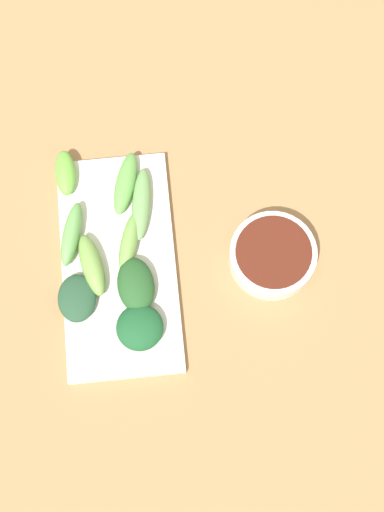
# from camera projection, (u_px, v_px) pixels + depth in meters

# --- Properties ---
(tabletop) EXTENTS (2.10, 2.10, 0.02)m
(tabletop) POSITION_uv_depth(u_px,v_px,m) (167.00, 259.00, 0.96)
(tabletop) COLOR #A0784C
(tabletop) RESTS_ON ground
(sauce_bowl) EXTENTS (0.11, 0.11, 0.03)m
(sauce_bowl) POSITION_uv_depth(u_px,v_px,m) (269.00, 256.00, 0.93)
(sauce_bowl) COLOR white
(sauce_bowl) RESTS_ON tabletop
(serving_plate) EXTENTS (0.14, 0.29, 0.01)m
(serving_plate) POSITION_uv_depth(u_px,v_px,m) (116.00, 264.00, 0.94)
(serving_plate) COLOR silver
(serving_plate) RESTS_ON tabletop
(broccoli_stalk_0) EXTENTS (0.04, 0.09, 0.03)m
(broccoli_stalk_0) POSITION_uv_depth(u_px,v_px,m) (89.00, 265.00, 0.92)
(broccoli_stalk_0) COLOR #739F49
(broccoli_stalk_0) RESTS_ON serving_plate
(broccoli_leafy_1) EXTENTS (0.07, 0.07, 0.03)m
(broccoli_leafy_1) POSITION_uv_depth(u_px,v_px,m) (136.00, 328.00, 0.90)
(broccoli_leafy_1) COLOR #1B532B
(broccoli_leafy_1) RESTS_ON serving_plate
(broccoli_stalk_2) EXTENTS (0.04, 0.10, 0.02)m
(broccoli_stalk_2) POSITION_uv_depth(u_px,v_px,m) (138.00, 204.00, 0.95)
(broccoli_stalk_2) COLOR #6DA15B
(broccoli_stalk_2) RESTS_ON serving_plate
(broccoli_leafy_3) EXTENTS (0.05, 0.06, 0.02)m
(broccoli_leafy_3) POSITION_uv_depth(u_px,v_px,m) (74.00, 299.00, 0.91)
(broccoli_leafy_3) COLOR #254B31
(broccoli_leafy_3) RESTS_ON serving_plate
(broccoli_stalk_4) EXTENTS (0.04, 0.08, 0.02)m
(broccoli_stalk_4) POSITION_uv_depth(u_px,v_px,m) (126.00, 243.00, 0.93)
(broccoli_stalk_4) COLOR #73A64D
(broccoli_stalk_4) RESTS_ON serving_plate
(broccoli_stalk_5) EXTENTS (0.04, 0.09, 0.03)m
(broccoli_stalk_5) POSITION_uv_depth(u_px,v_px,m) (68.00, 234.00, 0.93)
(broccoli_stalk_5) COLOR #67A856
(broccoli_stalk_5) RESTS_ON serving_plate
(broccoli_stalk_6) EXTENTS (0.03, 0.06, 0.02)m
(broccoli_stalk_6) POSITION_uv_depth(u_px,v_px,m) (62.00, 173.00, 0.96)
(broccoli_stalk_6) COLOR #6AB940
(broccoli_stalk_6) RESTS_ON serving_plate
(broccoli_stalk_7) EXTENTS (0.05, 0.09, 0.02)m
(broccoli_stalk_7) POSITION_uv_depth(u_px,v_px,m) (122.00, 184.00, 0.96)
(broccoli_stalk_7) COLOR #62A449
(broccoli_stalk_7) RESTS_ON serving_plate
(broccoli_leafy_8) EXTENTS (0.05, 0.07, 0.03)m
(broccoli_leafy_8) POSITION_uv_depth(u_px,v_px,m) (132.00, 285.00, 0.91)
(broccoli_leafy_8) COLOR #245325
(broccoli_leafy_8) RESTS_ON serving_plate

